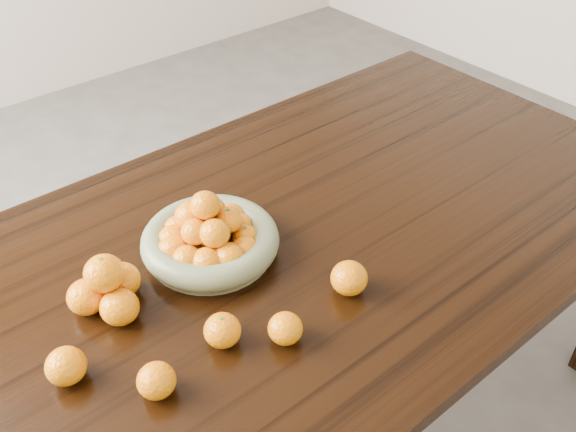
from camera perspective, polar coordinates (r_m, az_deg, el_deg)
dining_table at (r=1.46m, az=-1.03°, el=-5.13°), size 2.00×1.00×0.75m
fruit_bowl at (r=1.36m, az=-7.04°, el=-1.96°), size 0.29×0.29×0.15m
orange_pyramid at (r=1.28m, az=-15.71°, el=-6.26°), size 0.15×0.14×0.13m
loose_orange_0 at (r=1.19m, az=-5.85°, el=-10.09°), size 0.07×0.07×0.06m
loose_orange_1 at (r=1.19m, az=-0.24°, el=-9.97°), size 0.07×0.07×0.06m
loose_orange_2 at (r=1.28m, az=5.46°, el=-5.52°), size 0.07×0.07×0.07m
loose_orange_3 at (r=1.19m, az=-19.13°, el=-12.48°), size 0.07×0.07×0.07m
loose_orange_4 at (r=1.13m, az=-11.61°, el=-14.13°), size 0.07×0.07×0.06m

